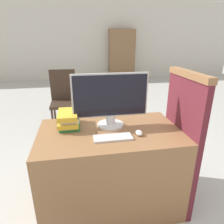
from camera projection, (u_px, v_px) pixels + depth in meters
name	position (u px, v px, depth m)	size (l,w,h in m)	color
wall_back	(81.00, 40.00, 7.22)	(12.00, 0.06, 2.80)	beige
desk	(110.00, 168.00, 1.81)	(1.19, 0.71, 0.75)	#8C603D
carrel_divider	(181.00, 141.00, 1.76)	(0.07, 0.56, 1.25)	#5B1E28
monitor	(110.00, 100.00, 1.69)	(0.65, 0.23, 0.47)	silver
keyboard	(113.00, 138.00, 1.55)	(0.30, 0.12, 0.02)	silver
mouse	(139.00, 133.00, 1.60)	(0.06, 0.08, 0.04)	silver
book_stack	(69.00, 120.00, 1.73)	(0.18, 0.27, 0.14)	#2D7F42
far_chair	(64.00, 96.00, 3.50)	(0.44, 0.44, 0.97)	#38281E
bookshelf_far	(122.00, 55.00, 7.42)	(0.94, 0.32, 1.78)	#846042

